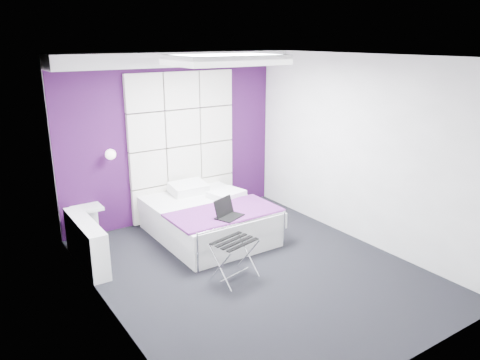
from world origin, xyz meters
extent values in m
plane|color=black|center=(0.00, 0.00, 0.00)|extent=(4.40, 4.40, 0.00)
plane|color=white|center=(0.00, 0.00, 2.60)|extent=(4.40, 4.40, 0.00)
plane|color=silver|center=(0.00, 2.20, 1.30)|extent=(3.60, 0.00, 3.60)
plane|color=silver|center=(-1.80, 0.00, 1.30)|extent=(0.00, 4.40, 4.40)
plane|color=silver|center=(1.80, 0.00, 1.30)|extent=(0.00, 4.40, 4.40)
cube|color=#330D3C|center=(0.00, 2.19, 1.30)|extent=(3.58, 0.02, 2.58)
cube|color=white|center=(0.00, 1.95, 2.50)|extent=(3.58, 0.50, 0.20)
sphere|color=white|center=(-1.05, 2.06, 1.22)|extent=(0.15, 0.15, 0.15)
cube|color=white|center=(-1.69, 1.30, 0.30)|extent=(0.22, 1.20, 0.60)
cube|color=white|center=(0.06, 1.21, 0.13)|extent=(1.42, 1.77, 0.27)
cube|color=white|center=(0.06, 1.21, 0.38)|extent=(1.46, 1.81, 0.22)
cube|color=#5B1A5F|center=(0.06, 0.77, 0.50)|extent=(1.52, 0.80, 0.03)
cube|color=white|center=(-1.45, 2.02, 0.49)|extent=(0.40, 0.31, 0.04)
cube|color=black|center=(-0.33, -0.07, 0.49)|extent=(0.51, 0.37, 0.01)
cube|color=black|center=(0.00, 0.56, 0.52)|extent=(0.36, 0.25, 0.02)
cube|color=black|center=(0.00, 0.68, 0.65)|extent=(0.36, 0.01, 0.24)
camera|label=1|loc=(-3.09, -4.32, 2.80)|focal=35.00mm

